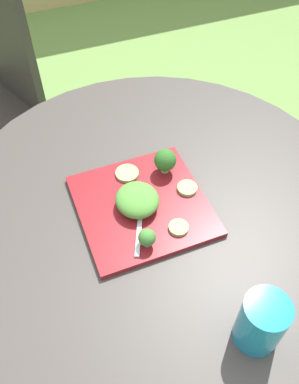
# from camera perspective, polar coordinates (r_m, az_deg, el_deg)

# --- Properties ---
(ground_plane) EXTENTS (12.00, 12.00, 0.00)m
(ground_plane) POSITION_cam_1_polar(r_m,az_deg,el_deg) (1.58, 0.63, -17.80)
(ground_plane) COLOR #70994C
(patio_table) EXTENTS (0.96, 0.96, 0.73)m
(patio_table) POSITION_cam_1_polar(r_m,az_deg,el_deg) (1.14, 0.83, -8.61)
(patio_table) COLOR #423D38
(patio_table) RESTS_ON ground_plane
(salad_plate) EXTENTS (0.28, 0.28, 0.01)m
(salad_plate) POSITION_cam_1_polar(r_m,az_deg,el_deg) (0.92, -1.02, -1.90)
(salad_plate) COLOR maroon
(salad_plate) RESTS_ON patio_table
(drinking_glass) EXTENTS (0.08, 0.08, 0.12)m
(drinking_glass) POSITION_cam_1_polar(r_m,az_deg,el_deg) (0.76, 15.17, -17.28)
(drinking_glass) COLOR teal
(drinking_glass) RESTS_ON patio_table
(fork) EXTENTS (0.08, 0.15, 0.00)m
(fork) POSITION_cam_1_polar(r_m,az_deg,el_deg) (0.89, -1.34, -3.87)
(fork) COLOR silver
(fork) RESTS_ON salad_plate
(lettuce_mound) EXTENTS (0.10, 0.10, 0.05)m
(lettuce_mound) POSITION_cam_1_polar(r_m,az_deg,el_deg) (0.90, -1.72, -1.08)
(lettuce_mound) COLOR #519338
(lettuce_mound) RESTS_ON salad_plate
(broccoli_floret_0) EXTENTS (0.05, 0.05, 0.06)m
(broccoli_floret_0) POSITION_cam_1_polar(r_m,az_deg,el_deg) (0.96, 2.20, 4.41)
(broccoli_floret_0) COLOR #99B770
(broccoli_floret_0) RESTS_ON salad_plate
(broccoli_floret_1) EXTENTS (0.04, 0.04, 0.05)m
(broccoli_floret_1) POSITION_cam_1_polar(r_m,az_deg,el_deg) (0.83, -0.36, -6.37)
(broccoli_floret_1) COLOR #99B770
(broccoli_floret_1) RESTS_ON salad_plate
(cucumber_slice_0) EXTENTS (0.06, 0.06, 0.01)m
(cucumber_slice_0) POSITION_cam_1_polar(r_m,az_deg,el_deg) (0.97, -3.13, 2.62)
(cucumber_slice_0) COLOR #8EB766
(cucumber_slice_0) RESTS_ON salad_plate
(cucumber_slice_1) EXTENTS (0.05, 0.05, 0.01)m
(cucumber_slice_1) POSITION_cam_1_polar(r_m,az_deg,el_deg) (0.95, 5.27, 0.55)
(cucumber_slice_1) COLOR #8EB766
(cucumber_slice_1) RESTS_ON salad_plate
(cucumber_slice_2) EXTENTS (0.04, 0.04, 0.01)m
(cucumber_slice_2) POSITION_cam_1_polar(r_m,az_deg,el_deg) (0.88, 4.07, -4.95)
(cucumber_slice_2) COLOR #8EB766
(cucumber_slice_2) RESTS_ON salad_plate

